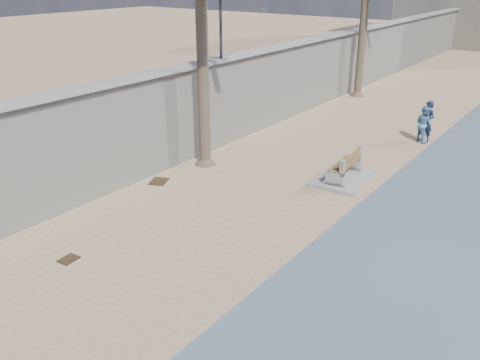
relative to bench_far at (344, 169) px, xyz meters
The scene contains 8 objects.
ground_plane 11.47m from the bench_far, 93.69° to the right, with size 140.00×140.00×0.00m, color tan.
seawall 10.50m from the bench_far, 124.73° to the left, with size 0.45×70.00×3.50m, color gray.
wall_cap 10.88m from the bench_far, 124.73° to the left, with size 0.80×70.00×0.12m, color gray.
bench_far is the anchor object (origin of this frame).
person_a 6.13m from the bench_far, 81.25° to the left, with size 0.74×0.50×2.04m, color #121E33.
person_b 6.06m from the bench_far, 82.27° to the left, with size 0.84×0.65×1.73m, color teal.
debris_c 6.48m from the bench_far, 142.61° to the right, with size 0.70×0.56×0.03m, color #382616.
debris_d 9.61m from the bench_far, 110.34° to the right, with size 0.48×0.39×0.03m, color #382616.
Camera 1 is at (7.57, -3.99, 6.90)m, focal length 38.00 mm.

